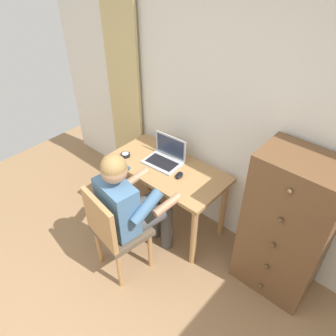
# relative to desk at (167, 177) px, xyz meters

# --- Properties ---
(wall_back) EXTENTS (4.80, 0.05, 2.50)m
(wall_back) POSITION_rel_desk_xyz_m (0.53, 0.35, 0.65)
(wall_back) COLOR silver
(wall_back) RESTS_ON ground_plane
(curtain_panel) EXTENTS (0.45, 0.03, 2.17)m
(curtain_panel) POSITION_rel_desk_xyz_m (-0.84, 0.28, 0.48)
(curtain_panel) COLOR #CCB77A
(curtain_panel) RESTS_ON ground_plane
(desk) EXTENTS (1.13, 0.57, 0.71)m
(desk) POSITION_rel_desk_xyz_m (0.00, 0.00, 0.00)
(desk) COLOR tan
(desk) RESTS_ON ground_plane
(dresser) EXTENTS (0.61, 0.44, 1.30)m
(dresser) POSITION_rel_desk_xyz_m (1.14, 0.09, 0.05)
(dresser) COLOR brown
(dresser) RESTS_ON ground_plane
(chair) EXTENTS (0.47, 0.46, 0.89)m
(chair) POSITION_rel_desk_xyz_m (0.05, -0.71, -0.09)
(chair) COLOR brown
(chair) RESTS_ON ground_plane
(person_seated) EXTENTS (0.59, 0.62, 1.21)m
(person_seated) POSITION_rel_desk_xyz_m (0.07, -0.53, 0.09)
(person_seated) COLOR #4C4C4C
(person_seated) RESTS_ON ground_plane
(laptop) EXTENTS (0.36, 0.27, 0.24)m
(laptop) POSITION_rel_desk_xyz_m (-0.07, 0.06, 0.17)
(laptop) COLOR #B7BABF
(laptop) RESTS_ON desk
(computer_mouse) EXTENTS (0.09, 0.11, 0.03)m
(computer_mouse) POSITION_rel_desk_xyz_m (0.17, -0.03, 0.13)
(computer_mouse) COLOR black
(computer_mouse) RESTS_ON desk
(desk_clock) EXTENTS (0.09, 0.09, 0.03)m
(desk_clock) POSITION_rel_desk_xyz_m (-0.42, -0.13, 0.13)
(desk_clock) COLOR black
(desk_clock) RESTS_ON desk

